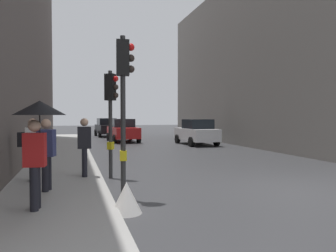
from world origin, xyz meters
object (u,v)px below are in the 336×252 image
at_px(car_red_sedan, 123,130).
at_px(pedestrian_with_grey_backpack, 45,150).
at_px(car_dark_suv, 107,127).
at_px(pedestrian_with_black_backpack, 31,145).
at_px(traffic_light_near_left, 124,87).
at_px(pedestrian_with_umbrella, 38,124).
at_px(traffic_light_near_right, 111,104).
at_px(warning_sign_triangle, 127,198).
at_px(car_white_compact, 196,132).
at_px(pedestrian_in_dark_coat, 84,145).

bearing_deg(car_red_sedan, pedestrian_with_grey_backpack, -105.01).
relative_size(car_dark_suv, pedestrian_with_grey_backpack, 2.44).
bearing_deg(pedestrian_with_black_backpack, traffic_light_near_left, -42.93).
height_order(pedestrian_with_umbrella, pedestrian_with_black_backpack, pedestrian_with_umbrella).
bearing_deg(car_red_sedan, traffic_light_near_right, -99.99).
height_order(pedestrian_with_black_backpack, warning_sign_triangle, pedestrian_with_black_backpack).
height_order(car_white_compact, warning_sign_triangle, car_white_compact).
xyz_separation_m(car_white_compact, pedestrian_with_black_backpack, (-9.34, -10.85, 0.29)).
bearing_deg(pedestrian_in_dark_coat, pedestrian_with_umbrella, -106.62).
bearing_deg(pedestrian_with_grey_backpack, pedestrian_with_umbrella, -89.29).
relative_size(car_dark_suv, warning_sign_triangle, 6.63).
height_order(traffic_light_near_left, car_white_compact, traffic_light_near_left).
relative_size(traffic_light_near_left, car_dark_suv, 0.90).
relative_size(traffic_light_near_right, car_dark_suv, 0.80).
distance_m(car_red_sedan, car_white_compact, 6.08).
height_order(car_red_sedan, warning_sign_triangle, car_red_sedan).
bearing_deg(pedestrian_with_grey_backpack, pedestrian_with_black_backpack, 108.18).
bearing_deg(traffic_light_near_left, car_red_sedan, 81.54).
relative_size(traffic_light_near_right, pedestrian_with_grey_backpack, 1.94).
bearing_deg(car_dark_suv, traffic_light_near_left, -94.83).
distance_m(traffic_light_near_left, pedestrian_with_grey_backpack, 2.50).
bearing_deg(car_red_sedan, pedestrian_with_black_backpack, -107.99).
bearing_deg(car_red_sedan, warning_sign_triangle, -98.34).
height_order(car_red_sedan, car_white_compact, same).
bearing_deg(car_white_compact, car_dark_suv, 115.04).
bearing_deg(pedestrian_with_grey_backpack, warning_sign_triangle, -47.63).
bearing_deg(traffic_light_near_left, pedestrian_with_umbrella, -153.34).
distance_m(traffic_light_near_left, car_red_sedan, 17.38).
distance_m(traffic_light_near_right, pedestrian_with_black_backpack, 2.65).
distance_m(traffic_light_near_right, pedestrian_in_dark_coat, 1.52).
relative_size(traffic_light_near_left, traffic_light_near_right, 1.14).
height_order(traffic_light_near_left, pedestrian_with_umbrella, traffic_light_near_left).
bearing_deg(car_dark_suv, warning_sign_triangle, -94.91).
bearing_deg(pedestrian_in_dark_coat, car_red_sedan, 77.05).
xyz_separation_m(traffic_light_near_left, pedestrian_in_dark_coat, (-0.84, 2.39, -1.56)).
height_order(traffic_light_near_right, car_red_sedan, traffic_light_near_right).
bearing_deg(warning_sign_triangle, pedestrian_with_black_backpack, 123.47).
relative_size(car_red_sedan, pedestrian_with_grey_backpack, 2.43).
xyz_separation_m(car_white_compact, warning_sign_triangle, (-7.17, -14.14, -0.55)).
bearing_deg(traffic_light_near_right, pedestrian_with_grey_backpack, -133.80).
xyz_separation_m(car_white_compact, pedestrian_in_dark_coat, (-7.87, -10.61, 0.25)).
bearing_deg(pedestrian_with_black_backpack, car_white_compact, 49.26).
height_order(pedestrian_with_grey_backpack, pedestrian_with_black_backpack, same).
height_order(pedestrian_with_umbrella, pedestrian_in_dark_coat, pedestrian_with_umbrella).
bearing_deg(traffic_light_near_right, car_dark_suv, 84.56).
bearing_deg(traffic_light_near_left, warning_sign_triangle, -96.64).
distance_m(car_white_compact, pedestrian_with_umbrella, 16.52).
relative_size(pedestrian_with_black_backpack, warning_sign_triangle, 2.72).
xyz_separation_m(traffic_light_near_left, pedestrian_with_grey_backpack, (-1.85, 0.73, -1.52)).
bearing_deg(warning_sign_triangle, traffic_light_near_right, 88.04).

